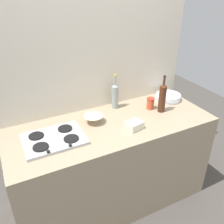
{
  "coord_description": "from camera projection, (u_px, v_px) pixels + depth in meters",
  "views": [
    {
      "loc": [
        -0.81,
        -1.59,
        2.01
      ],
      "look_at": [
        0.0,
        0.0,
        1.02
      ],
      "focal_mm": 39.05,
      "sensor_mm": 36.0,
      "label": 1
    }
  ],
  "objects": [
    {
      "name": "plate_stack",
      "position": [
        168.0,
        97.0,
        2.5
      ],
      "size": [
        0.26,
        0.25,
        0.06
      ],
      "color": "white",
      "rests_on": "counter_block"
    },
    {
      "name": "mixing_bowl",
      "position": [
        93.0,
        119.0,
        2.1
      ],
      "size": [
        0.17,
        0.17,
        0.07
      ],
      "color": "beige",
      "rests_on": "counter_block"
    },
    {
      "name": "butter_dish",
      "position": [
        134.0,
        125.0,
        2.02
      ],
      "size": [
        0.15,
        0.13,
        0.06
      ],
      "primitive_type": "cube",
      "rotation": [
        0.0,
        0.0,
        0.21
      ],
      "color": "silver",
      "rests_on": "counter_block"
    },
    {
      "name": "ground_plane",
      "position": [
        112.0,
        198.0,
        2.53
      ],
      "size": [
        6.0,
        6.0,
        0.0
      ],
      "primitive_type": "plane",
      "color": "#47423D",
      "rests_on": "ground"
    },
    {
      "name": "backsplash_panel",
      "position": [
        94.0,
        86.0,
        2.29
      ],
      "size": [
        1.9,
        0.06,
        2.22
      ],
      "primitive_type": "cube",
      "color": "beige",
      "rests_on": "ground"
    },
    {
      "name": "condiment_jar_front",
      "position": [
        150.0,
        103.0,
        2.32
      ],
      "size": [
        0.07,
        0.07,
        0.11
      ],
      "color": "#C64C2D",
      "rests_on": "counter_block"
    },
    {
      "name": "stovetop_hob",
      "position": [
        54.0,
        139.0,
        1.88
      ],
      "size": [
        0.46,
        0.35,
        0.04
      ],
      "color": "#B2B2B7",
      "rests_on": "counter_block"
    },
    {
      "name": "wine_bottle_mid_left",
      "position": [
        115.0,
        95.0,
        2.3
      ],
      "size": [
        0.06,
        0.06,
        0.34
      ],
      "color": "gray",
      "rests_on": "counter_block"
    },
    {
      "name": "counter_block",
      "position": [
        112.0,
        164.0,
        2.31
      ],
      "size": [
        1.8,
        0.7,
        0.9
      ],
      "primitive_type": "cube",
      "color": "tan",
      "rests_on": "ground"
    },
    {
      "name": "wine_bottle_leftmost",
      "position": [
        162.0,
        97.0,
        2.24
      ],
      "size": [
        0.07,
        0.07,
        0.36
      ],
      "color": "#472314",
      "rests_on": "counter_block"
    }
  ]
}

